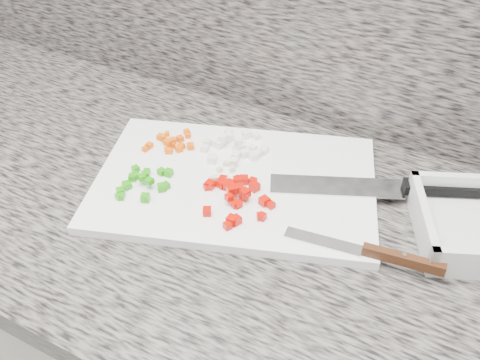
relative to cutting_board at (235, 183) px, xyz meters
The scene contains 9 objects.
countertop 0.06m from the cutting_board, 64.48° to the right, with size 3.96×0.64×0.04m, color #635E58.
cutting_board is the anchor object (origin of this frame).
carrot_pile 0.15m from the cutting_board, 167.44° to the left, with size 0.08×0.09×0.02m.
onion_pile 0.08m from the cutting_board, 120.07° to the left, with size 0.11×0.12×0.02m.
green_pepper_pile 0.15m from the cutting_board, 145.26° to the right, with size 0.08×0.10×0.02m.
red_pepper_pile 0.05m from the cutting_board, 57.49° to the right, with size 0.12×0.12×0.02m.
garlic_pile 0.02m from the cutting_board, behind, with size 0.05×0.06×0.01m.
chef_knife 0.28m from the cutting_board, 22.18° to the left, with size 0.34×0.18×0.02m.
paring_knife 0.27m from the cutting_board, 12.33° to the right, with size 0.22×0.04×0.02m.
Camera 1 is at (0.30, 0.89, 1.47)m, focal length 40.00 mm.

